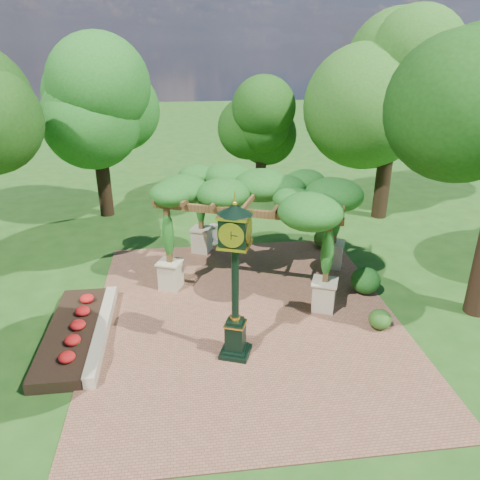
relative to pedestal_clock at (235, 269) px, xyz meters
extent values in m
plane|color=#1E4714|center=(0.57, 0.94, -2.84)|extent=(120.00, 120.00, 0.00)
cube|color=brown|center=(0.57, 1.94, -2.82)|extent=(10.00, 12.00, 0.04)
cube|color=#C6B793|center=(-4.03, 1.44, -2.64)|extent=(0.35, 5.00, 0.40)
cube|color=red|center=(-4.93, 1.44, -2.66)|extent=(1.50, 5.00, 0.36)
cube|color=black|center=(0.00, 0.00, -2.74)|extent=(1.07, 1.07, 0.12)
cube|color=black|center=(0.00, 0.00, -2.18)|extent=(0.67, 0.67, 0.94)
cube|color=gold|center=(0.00, 0.00, -1.76)|extent=(0.75, 0.75, 0.04)
cylinder|color=black|center=(0.00, 0.00, -0.41)|extent=(0.27, 0.27, 2.39)
cube|color=black|center=(0.00, 0.00, 1.15)|extent=(0.94, 0.94, 0.73)
cylinder|color=white|center=(-0.13, -0.35, 1.15)|extent=(0.59, 0.25, 0.62)
cone|color=black|center=(0.00, 0.00, 1.72)|extent=(1.21, 1.21, 0.26)
sphere|color=gold|center=(0.00, 0.00, 1.88)|extent=(0.15, 0.15, 0.15)
cube|color=beige|center=(-1.92, 4.30, -2.29)|extent=(0.96, 0.96, 1.02)
cube|color=brown|center=(-1.92, 4.30, -0.69)|extent=(0.24, 0.24, 2.09)
cube|color=beige|center=(3.29, 2.13, -2.29)|extent=(0.96, 0.96, 1.02)
cube|color=brown|center=(3.29, 2.13, -0.69)|extent=(0.24, 0.24, 2.09)
cube|color=beige|center=(-0.62, 7.42, -2.29)|extent=(0.96, 0.96, 1.02)
cube|color=brown|center=(-0.62, 7.42, -0.69)|extent=(0.24, 0.24, 2.09)
cube|color=beige|center=(4.59, 5.26, -2.29)|extent=(0.96, 0.96, 1.02)
cube|color=brown|center=(4.59, 5.26, -0.69)|extent=(0.24, 0.24, 2.09)
cube|color=brown|center=(0.69, 3.22, 0.45)|extent=(6.10, 2.66, 0.25)
cube|color=brown|center=(1.98, 6.34, 0.45)|extent=(6.10, 2.66, 0.25)
ellipsoid|color=#1B5618|center=(1.34, 4.78, 0.75)|extent=(7.60, 6.26, 1.13)
cube|color=gray|center=(-0.02, 8.37, -2.80)|extent=(0.62, 0.62, 0.09)
cylinder|color=gray|center=(-0.02, 8.37, -2.41)|extent=(0.32, 0.32, 0.77)
cylinder|color=gray|center=(-0.02, 8.37, -2.01)|extent=(0.59, 0.59, 0.04)
ellipsoid|color=#255117|center=(4.75, 0.76, -2.48)|extent=(0.83, 0.83, 0.65)
ellipsoid|color=#194E15|center=(5.12, 3.05, -2.32)|extent=(1.38, 1.38, 0.96)
ellipsoid|color=#2D5E1B|center=(4.81, 7.15, -2.37)|extent=(1.06, 1.06, 0.85)
cylinder|color=black|center=(-5.37, 12.77, -1.21)|extent=(0.71, 0.71, 3.27)
ellipsoid|color=#1F5D1A|center=(-5.37, 12.77, 3.00)|extent=(4.41, 4.41, 5.16)
cylinder|color=black|center=(3.13, 14.41, -1.59)|extent=(0.60, 0.60, 2.51)
ellipsoid|color=#194110|center=(3.13, 14.41, 1.65)|extent=(3.32, 3.32, 3.96)
cylinder|color=black|center=(8.83, 10.72, -1.03)|extent=(0.76, 0.76, 3.62)
ellipsoid|color=#285919|center=(8.83, 10.72, 3.64)|extent=(5.69, 5.69, 5.72)
camera|label=1|loc=(-1.27, -11.29, 5.77)|focal=35.00mm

